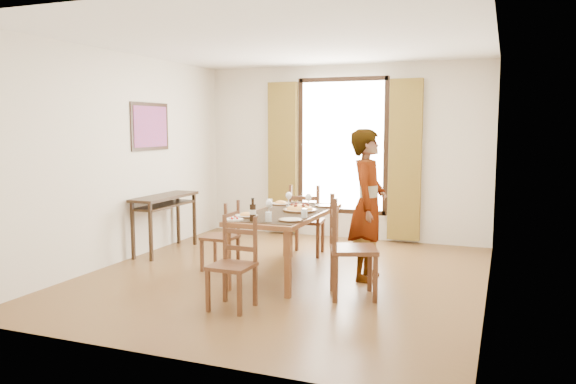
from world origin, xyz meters
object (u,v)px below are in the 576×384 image
(pasta_platter, at_px, (300,207))
(man, at_px, (368,205))
(console_table, at_px, (165,204))
(dining_table, at_px, (287,217))

(pasta_platter, bearing_deg, man, 6.15)
(console_table, relative_size, pasta_platter, 3.00)
(dining_table, xyz_separation_m, pasta_platter, (0.13, 0.08, 0.12))
(console_table, relative_size, man, 0.69)
(pasta_platter, bearing_deg, console_table, 168.77)
(dining_table, bearing_deg, pasta_platter, 30.20)
(console_table, height_order, pasta_platter, pasta_platter)
(pasta_platter, bearing_deg, dining_table, -149.80)
(console_table, bearing_deg, man, -6.62)
(dining_table, bearing_deg, man, 9.98)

